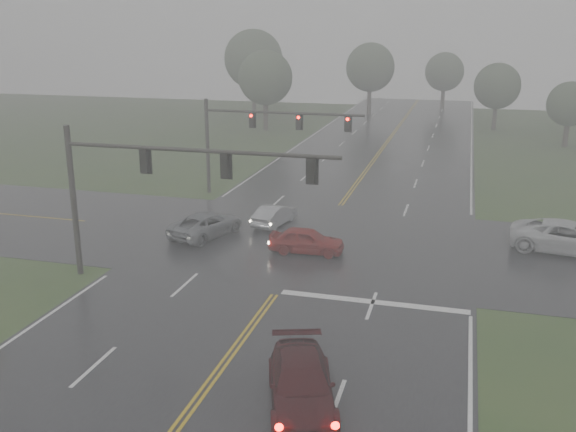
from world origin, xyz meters
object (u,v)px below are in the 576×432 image
(sedan_maroon, at_px, (301,405))
(signal_gantry_far, at_px, (253,130))
(sedan_silver, at_px, (275,225))
(sedan_red, at_px, (307,253))
(signal_gantry_near, at_px, (148,176))
(car_grey, at_px, (207,236))
(pickup_white, at_px, (567,252))

(sedan_maroon, distance_m, signal_gantry_far, 27.80)
(sedan_maroon, xyz_separation_m, sedan_silver, (-6.52, 18.87, 0.00))
(sedan_red, height_order, signal_gantry_far, signal_gantry_far)
(sedan_silver, height_order, signal_gantry_near, signal_gantry_near)
(sedan_red, height_order, signal_gantry_near, signal_gantry_near)
(signal_gantry_near, bearing_deg, car_grey, 92.14)
(sedan_maroon, relative_size, sedan_silver, 1.34)
(sedan_maroon, xyz_separation_m, car_grey, (-9.78, 15.67, 0.00))
(sedan_red, relative_size, signal_gantry_far, 0.35)
(pickup_white, height_order, signal_gantry_far, signal_gantry_far)
(sedan_silver, bearing_deg, signal_gantry_near, 85.59)
(sedan_red, distance_m, car_grey, 6.55)
(sedan_maroon, distance_m, sedan_silver, 19.97)
(signal_gantry_far, bearing_deg, pickup_white, -19.38)
(sedan_silver, bearing_deg, signal_gantry_far, -50.34)
(pickup_white, bearing_deg, car_grey, 106.35)
(sedan_maroon, bearing_deg, signal_gantry_near, 120.27)
(sedan_maroon, distance_m, signal_gantry_near, 13.73)
(sedan_maroon, xyz_separation_m, pickup_white, (10.44, 18.26, 0.00))
(sedan_silver, relative_size, signal_gantry_near, 0.29)
(pickup_white, distance_m, signal_gantry_near, 22.86)
(sedan_maroon, xyz_separation_m, signal_gantry_far, (-10.04, 25.46, 4.86))
(car_grey, height_order, signal_gantry_near, signal_gantry_near)
(pickup_white, xyz_separation_m, signal_gantry_near, (-19.95, -9.86, 5.25))
(car_grey, distance_m, signal_gantry_near, 8.97)
(sedan_silver, bearing_deg, car_grey, 56.03)
(pickup_white, distance_m, signal_gantry_far, 22.25)
(sedan_maroon, relative_size, sedan_red, 1.26)
(car_grey, bearing_deg, pickup_white, -155.70)
(pickup_white, bearing_deg, sedan_maroon, 159.28)
(sedan_maroon, height_order, car_grey, sedan_maroon)
(car_grey, distance_m, pickup_white, 20.38)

